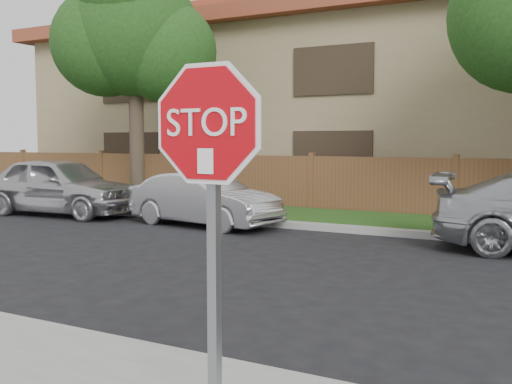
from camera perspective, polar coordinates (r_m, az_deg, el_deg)
The scene contains 9 objects.
ground at distance 5.67m, azimuth -3.46°, elevation -16.27°, with size 90.00×90.00×0.00m, color black.
far_curb at distance 13.09m, azimuth 15.85°, elevation -3.94°, with size 70.00×0.30×0.15m, color gray.
grass_strip at distance 14.69m, azimuth 17.27°, elevation -3.08°, with size 70.00×3.00×0.12m, color #1E4714.
fence at distance 16.18m, azimuth 18.45°, elevation 0.25°, with size 70.00×0.12×1.60m, color brown.
apartment_building at distance 21.71m, azimuth 21.29°, elevation 8.51°, with size 35.20×9.20×7.20m.
tree_left at distance 18.61m, azimuth -11.68°, elevation 14.64°, with size 4.80×3.90×7.78m.
stop_sign at distance 3.58m, azimuth -4.44°, elevation 1.36°, with size 1.01×0.13×2.55m.
sedan_far_left at distance 17.29m, azimuth -18.13°, elevation 0.56°, with size 1.90×4.72×1.61m, color #BDBCC1.
sedan_left at distance 14.35m, azimuth -4.96°, elevation -0.72°, with size 1.36×3.90×1.29m, color silver.
Camera 1 is at (2.81, -4.48, 2.05)m, focal length 42.00 mm.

